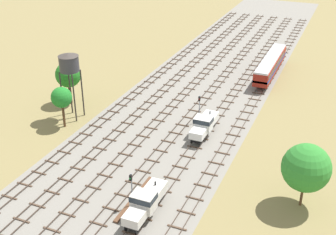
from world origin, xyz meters
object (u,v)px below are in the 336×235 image
Objects in this scene: water_tower at (69,64)px; signal_post_nearest at (199,106)px; signal_post_near at (131,186)px; shunter_loco_centre_right_near at (204,124)px; diesel_railcar_right_mid at (271,64)px; shunter_loco_centre_right_nearest at (145,201)px.

signal_post_nearest is (20.58, 6.36, -6.52)m from water_tower.
water_tower is at bearing 138.51° from signal_post_near.
diesel_railcar_right_mid is (4.38, 30.18, 0.59)m from shunter_loco_centre_right_near.
signal_post_near is (-2.19, 0.77, 1.12)m from shunter_loco_centre_right_nearest.
water_tower is (-22.77, 18.97, 7.70)m from shunter_loco_centre_right_nearest.
shunter_loco_centre_right_near is 0.73× the size of water_tower.
signal_post_nearest is (-2.19, 3.82, 1.18)m from shunter_loco_centre_right_near.
shunter_loco_centre_right_nearest and shunter_loco_centre_right_near have the same top height.
water_tower is at bearing 140.20° from shunter_loco_centre_right_nearest.
water_tower is 28.25m from signal_post_near.
shunter_loco_centre_right_nearest is 51.87m from diesel_railcar_right_mid.
diesel_railcar_right_mid is 1.77× the size of water_tower.
diesel_railcar_right_mid is 4.19× the size of signal_post_near.
shunter_loco_centre_right_near is 20.88m from signal_post_near.
water_tower is 22.50m from signal_post_nearest.
shunter_loco_centre_right_nearest is 0.41× the size of diesel_railcar_right_mid.
diesel_railcar_right_mid reaches higher than shunter_loco_centre_right_nearest.
shunter_loco_centre_right_nearest is 25.45m from signal_post_nearest.
signal_post_nearest is at bearing 17.17° from water_tower.
diesel_railcar_right_mid is 27.17m from signal_post_nearest.
signal_post_near reaches higher than diesel_railcar_right_mid.
signal_post_near reaches higher than shunter_loco_centre_right_nearest.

